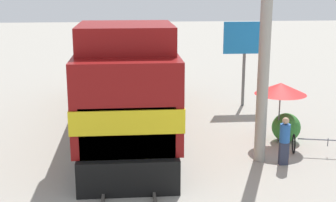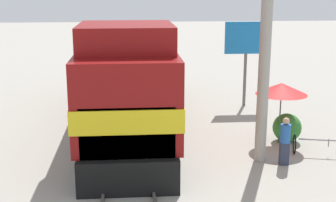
{
  "view_description": "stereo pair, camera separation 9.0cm",
  "coord_description": "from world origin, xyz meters",
  "px_view_note": "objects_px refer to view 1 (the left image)",
  "views": [
    {
      "loc": [
        0.03,
        -17.29,
        5.85
      ],
      "look_at": [
        1.2,
        -4.07,
        2.55
      ],
      "focal_mm": 50.0,
      "sensor_mm": 36.0,
      "label": 1
    },
    {
      "loc": [
        0.12,
        -17.3,
        5.85
      ],
      "look_at": [
        1.2,
        -4.07,
        2.55
      ],
      "focal_mm": 50.0,
      "sensor_mm": 36.0,
      "label": 2
    }
  ],
  "objects_px": {
    "utility_pole": "(266,19)",
    "billboard_sign": "(245,43)",
    "person_bystander": "(285,139)",
    "vendor_umbrella": "(281,89)",
    "bicycle": "(319,145)",
    "locomotive": "(127,80)"
  },
  "relations": [
    {
      "from": "utility_pole",
      "to": "locomotive",
      "type": "bearing_deg",
      "value": 136.12
    },
    {
      "from": "utility_pole",
      "to": "billboard_sign",
      "type": "height_order",
      "value": "utility_pole"
    },
    {
      "from": "utility_pole",
      "to": "person_bystander",
      "type": "height_order",
      "value": "utility_pole"
    },
    {
      "from": "locomotive",
      "to": "utility_pole",
      "type": "bearing_deg",
      "value": -43.88
    },
    {
      "from": "locomotive",
      "to": "vendor_umbrella",
      "type": "distance_m",
      "value": 6.25
    },
    {
      "from": "locomotive",
      "to": "person_bystander",
      "type": "bearing_deg",
      "value": -42.6
    },
    {
      "from": "utility_pole",
      "to": "vendor_umbrella",
      "type": "relative_size",
      "value": 4.06
    },
    {
      "from": "billboard_sign",
      "to": "person_bystander",
      "type": "xyz_separation_m",
      "value": [
        -0.56,
        -7.92,
        -2.23
      ]
    },
    {
      "from": "person_bystander",
      "to": "vendor_umbrella",
      "type": "bearing_deg",
      "value": 76.71
    },
    {
      "from": "utility_pole",
      "to": "person_bystander",
      "type": "relative_size",
      "value": 5.79
    },
    {
      "from": "person_bystander",
      "to": "bicycle",
      "type": "distance_m",
      "value": 1.8
    },
    {
      "from": "locomotive",
      "to": "bicycle",
      "type": "relative_size",
      "value": 7.69
    },
    {
      "from": "person_bystander",
      "to": "bicycle",
      "type": "height_order",
      "value": "person_bystander"
    },
    {
      "from": "vendor_umbrella",
      "to": "person_bystander",
      "type": "xyz_separation_m",
      "value": [
        -0.52,
        -2.19,
        -1.23
      ]
    },
    {
      "from": "locomotive",
      "to": "billboard_sign",
      "type": "bearing_deg",
      "value": 28.84
    },
    {
      "from": "vendor_umbrella",
      "to": "bicycle",
      "type": "xyz_separation_m",
      "value": [
        1.02,
        -1.41,
        -1.75
      ]
    },
    {
      "from": "billboard_sign",
      "to": "bicycle",
      "type": "relative_size",
      "value": 2.19
    },
    {
      "from": "utility_pole",
      "to": "billboard_sign",
      "type": "relative_size",
      "value": 2.29
    },
    {
      "from": "utility_pole",
      "to": "bicycle",
      "type": "height_order",
      "value": "utility_pole"
    },
    {
      "from": "locomotive",
      "to": "bicycle",
      "type": "bearing_deg",
      "value": -30.68
    },
    {
      "from": "locomotive",
      "to": "bicycle",
      "type": "distance_m",
      "value": 7.98
    },
    {
      "from": "bicycle",
      "to": "locomotive",
      "type": "bearing_deg",
      "value": 72.78
    }
  ]
}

